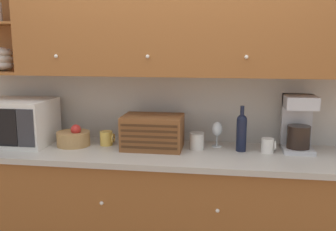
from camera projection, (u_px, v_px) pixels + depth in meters
The scene contains 13 objects.
wall_back at pixel (173, 91), 2.95m from camera, with size 5.44×0.06×2.60m.
counter_unit at pixel (166, 210), 2.76m from camera, with size 3.06×0.67×0.91m.
backsplash_panel at pixel (172, 107), 2.94m from camera, with size 3.04×0.01×0.53m.
upper_cabinets at pixel (192, 20), 2.62m from camera, with size 3.04×0.39×0.78m.
microwave at pixel (15, 122), 2.85m from camera, with size 0.56×0.41×0.34m.
fruit_basket at pixel (74, 138), 2.80m from camera, with size 0.25×0.25×0.17m.
mug_blue_second at pixel (107, 138), 2.81m from camera, with size 0.11×0.09×0.11m.
bread_box at pixel (153, 132), 2.71m from camera, with size 0.43×0.30×0.24m.
storage_canister at pixel (197, 141), 2.70m from camera, with size 0.11×0.11×0.12m.
wine_glass at pixel (217, 130), 2.76m from camera, with size 0.08×0.08×0.19m.
wine_bottle at pixel (242, 131), 2.64m from camera, with size 0.07×0.07×0.33m.
mug at pixel (268, 146), 2.62m from camera, with size 0.10×0.09×0.10m.
coffee_maker at pixel (298, 123), 2.64m from camera, with size 0.21×0.24×0.40m.
Camera 1 is at (0.40, -2.88, 1.66)m, focal length 40.00 mm.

